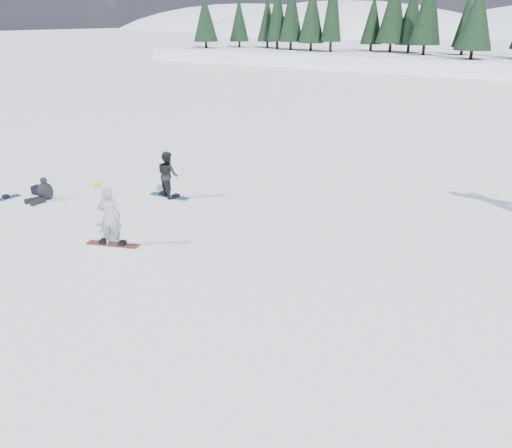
{
  "coord_description": "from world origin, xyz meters",
  "views": [
    {
      "loc": [
        11.23,
        -9.03,
        5.84
      ],
      "look_at": [
        4.96,
        0.45,
        1.1
      ],
      "focal_mm": 35.0,
      "sensor_mm": 36.0,
      "label": 1
    }
  ],
  "objects": [
    {
      "name": "ground",
      "position": [
        0.0,
        0.0,
        0.0
      ],
      "size": [
        420.0,
        420.0,
        0.0
      ],
      "primitive_type": "plane",
      "color": "white",
      "rests_on": "ground"
    },
    {
      "name": "snowboarder_woman",
      "position": [
        1.03,
        -0.79,
        0.85
      ],
      "size": [
        0.73,
        0.67,
        1.82
      ],
      "rotation": [
        0.0,
        0.0,
        3.71
      ],
      "color": "#9E9FA4",
      "rests_on": "ground"
    },
    {
      "name": "snowboarder_man",
      "position": [
        -0.4,
        3.05,
        0.81
      ],
      "size": [
        0.95,
        0.84,
        1.62
      ],
      "primitive_type": "imported",
      "rotation": [
        0.0,
        0.0,
        2.81
      ],
      "color": "black",
      "rests_on": "ground"
    },
    {
      "name": "seated_rider",
      "position": [
        -3.74,
        0.44,
        0.31
      ],
      "size": [
        0.64,
        0.99,
        0.8
      ],
      "rotation": [
        0.0,
        0.0,
        -0.16
      ],
      "color": "black",
      "rests_on": "ground"
    },
    {
      "name": "gear_bag",
      "position": [
        -4.44,
        0.7,
        0.15
      ],
      "size": [
        0.48,
        0.35,
        0.3
      ],
      "primitive_type": "cube",
      "rotation": [
        0.0,
        0.0,
        0.11
      ],
      "color": "black",
      "rests_on": "ground"
    },
    {
      "name": "snowboard_woman",
      "position": [
        1.03,
        -0.79,
        0.01
      ],
      "size": [
        1.5,
        0.81,
        0.03
      ],
      "primitive_type": "cube",
      "rotation": [
        0.0,
        0.0,
        0.37
      ],
      "color": "brown",
      "rests_on": "ground"
    },
    {
      "name": "snowboard_man",
      "position": [
        -0.4,
        3.05,
        0.01
      ],
      "size": [
        1.52,
        0.47,
        0.03
      ],
      "primitive_type": "cube",
      "rotation": [
        0.0,
        0.0,
        0.13
      ],
      "color": "#186086",
      "rests_on": "ground"
    }
  ]
}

